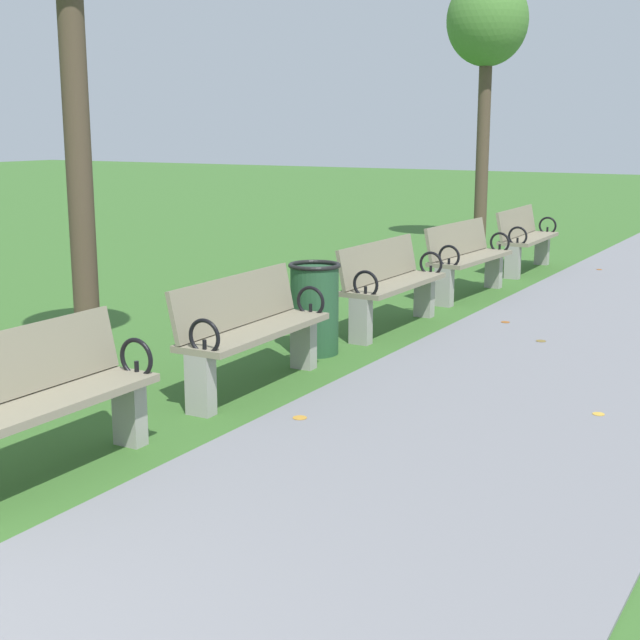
% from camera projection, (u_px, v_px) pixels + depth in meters
% --- Properties ---
extents(park_bench_2, '(0.48, 1.60, 0.90)m').
position_uv_depth(park_bench_2, '(34.00, 401.00, 5.27)').
color(park_bench_2, gray).
rests_on(park_bench_2, ground).
extents(park_bench_3, '(0.50, 1.61, 0.90)m').
position_uv_depth(park_bench_3, '(250.00, 329.00, 7.14)').
color(park_bench_3, gray).
rests_on(park_bench_3, ground).
extents(park_bench_4, '(0.48, 1.60, 0.90)m').
position_uv_depth(park_bench_4, '(390.00, 283.00, 9.27)').
color(park_bench_4, gray).
rests_on(park_bench_4, ground).
extents(park_bench_5, '(0.55, 1.62, 0.90)m').
position_uv_depth(park_bench_5, '(467.00, 257.00, 11.08)').
color(park_bench_5, gray).
rests_on(park_bench_5, ground).
extents(park_bench_6, '(0.51, 1.61, 0.90)m').
position_uv_depth(park_bench_6, '(525.00, 238.00, 13.02)').
color(park_bench_6, gray).
rests_on(park_bench_6, ground).
extents(tree_4, '(1.38, 1.38, 4.56)m').
position_uv_depth(tree_4, '(487.00, 27.00, 15.31)').
color(tree_4, '#4C3D2D').
rests_on(tree_4, ground).
extents(trash_bin, '(0.48, 0.48, 0.84)m').
position_uv_depth(trash_bin, '(315.00, 308.00, 8.28)').
color(trash_bin, '#234C2D').
rests_on(trash_bin, ground).
extents(scattered_leaves, '(4.08, 14.48, 0.02)m').
position_uv_depth(scattered_leaves, '(405.00, 378.00, 7.47)').
color(scattered_leaves, brown).
rests_on(scattered_leaves, ground).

